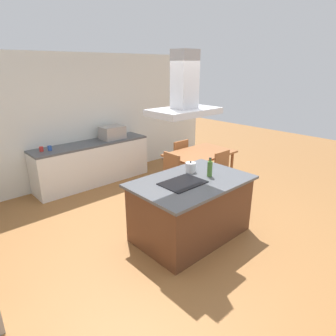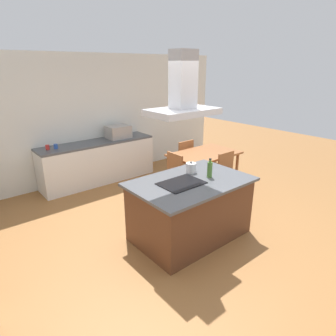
# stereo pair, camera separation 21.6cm
# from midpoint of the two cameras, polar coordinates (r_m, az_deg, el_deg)

# --- Properties ---
(ground) EXTENTS (16.00, 16.00, 0.00)m
(ground) POSITION_cam_midpoint_polar(r_m,az_deg,el_deg) (5.56, -8.14, -6.70)
(ground) COLOR #936033
(wall_back) EXTENTS (7.20, 0.10, 2.70)m
(wall_back) POSITION_cam_midpoint_polar(r_m,az_deg,el_deg) (6.62, -17.50, 9.18)
(wall_back) COLOR silver
(wall_back) RESTS_ON ground
(kitchen_island) EXTENTS (1.71, 1.13, 0.90)m
(kitchen_island) POSITION_cam_midpoint_polar(r_m,az_deg,el_deg) (4.32, 3.09, -7.90)
(kitchen_island) COLOR #59331E
(kitchen_island) RESTS_ON ground
(cooktop) EXTENTS (0.60, 0.44, 0.01)m
(cooktop) POSITION_cam_midpoint_polar(r_m,az_deg,el_deg) (4.01, 1.39, -2.98)
(cooktop) COLOR black
(cooktop) RESTS_ON kitchen_island
(tea_kettle) EXTENTS (0.21, 0.16, 0.17)m
(tea_kettle) POSITION_cam_midpoint_polar(r_m,az_deg,el_deg) (4.43, 3.09, 0.14)
(tea_kettle) COLOR silver
(tea_kettle) RESTS_ON kitchen_island
(olive_oil_bottle) EXTENTS (0.08, 0.08, 0.29)m
(olive_oil_bottle) POSITION_cam_midpoint_polar(r_m,az_deg,el_deg) (4.26, 6.81, -0.12)
(olive_oil_bottle) COLOR #47722D
(olive_oil_bottle) RESTS_ON kitchen_island
(back_counter) EXTENTS (2.50, 0.62, 0.90)m
(back_counter) POSITION_cam_midpoint_polar(r_m,az_deg,el_deg) (6.50, -15.51, 0.97)
(back_counter) COLOR silver
(back_counter) RESTS_ON ground
(countertop_microwave) EXTENTS (0.50, 0.38, 0.28)m
(countertop_microwave) POSITION_cam_midpoint_polar(r_m,az_deg,el_deg) (6.59, -11.84, 6.86)
(countertop_microwave) COLOR #9E9993
(countertop_microwave) RESTS_ON back_counter
(coffee_mug_red) EXTENTS (0.08, 0.08, 0.09)m
(coffee_mug_red) POSITION_cam_midpoint_polar(r_m,az_deg,el_deg) (6.05, -24.67, 3.41)
(coffee_mug_red) COLOR red
(coffee_mug_red) RESTS_ON back_counter
(coffee_mug_blue) EXTENTS (0.08, 0.08, 0.09)m
(coffee_mug_blue) POSITION_cam_midpoint_polar(r_m,az_deg,el_deg) (6.05, -23.25, 3.63)
(coffee_mug_blue) COLOR #2D56B2
(coffee_mug_blue) RESTS_ON back_counter
(dining_table) EXTENTS (1.40, 0.90, 0.75)m
(dining_table) POSITION_cam_midpoint_polar(r_m,az_deg,el_deg) (6.02, 5.32, 2.33)
(dining_table) COLOR #995B33
(dining_table) RESTS_ON ground
(chair_facing_back_wall) EXTENTS (0.42, 0.42, 0.89)m
(chair_facing_back_wall) POSITION_cam_midpoint_polar(r_m,az_deg,el_deg) (6.51, 0.96, 2.29)
(chair_facing_back_wall) COLOR brown
(chair_facing_back_wall) RESTS_ON ground
(chair_at_left_end) EXTENTS (0.42, 0.42, 0.89)m
(chair_at_left_end) POSITION_cam_midpoint_polar(r_m,az_deg,el_deg) (5.46, -1.22, -1.18)
(chair_at_left_end) COLOR brown
(chair_at_left_end) RESTS_ON ground
(chair_facing_island) EXTENTS (0.42, 0.42, 0.89)m
(chair_facing_island) POSITION_cam_midpoint_polar(r_m,az_deg,el_deg) (5.67, 10.23, -0.70)
(chair_facing_island) COLOR brown
(chair_facing_island) RESTS_ON ground
(range_hood) EXTENTS (0.90, 0.55, 0.78)m
(range_hood) POSITION_cam_midpoint_polar(r_m,az_deg,el_deg) (3.72, 1.54, 14.27)
(range_hood) COLOR #ADADB2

